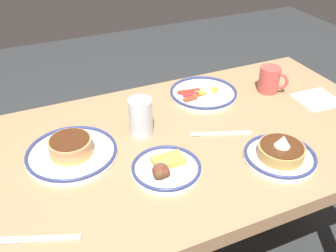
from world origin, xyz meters
name	(u,v)px	position (x,y,z in m)	size (l,w,h in m)	color
dining_table	(185,163)	(0.00, 0.00, 0.63)	(1.45, 0.78, 0.73)	#A67B54
plate_near_main	(203,93)	(-0.18, -0.22, 0.74)	(0.26, 0.26, 0.04)	silver
plate_center_pancakes	(71,151)	(0.36, -0.05, 0.75)	(0.27, 0.27, 0.06)	white
plate_far_companion	(166,169)	(0.13, 0.13, 0.75)	(0.20, 0.20, 0.05)	white
plate_far_side	(280,154)	(-0.21, 0.21, 0.75)	(0.21, 0.21, 0.09)	white
coffee_mug	(270,79)	(-0.44, -0.16, 0.78)	(0.10, 0.10, 0.10)	#BF4C47
drinking_glass	(141,119)	(0.12, -0.09, 0.79)	(0.08, 0.08, 0.13)	silver
paper_napkin	(317,99)	(-0.56, -0.02, 0.73)	(0.15, 0.14, 0.00)	white
fork_near	(220,133)	(-0.11, 0.03, 0.73)	(0.20, 0.09, 0.01)	silver
butter_knife	(32,239)	(0.51, 0.22, 0.73)	(0.22, 0.10, 0.01)	silver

